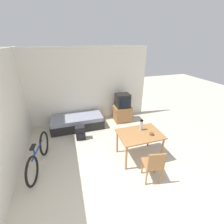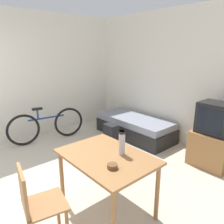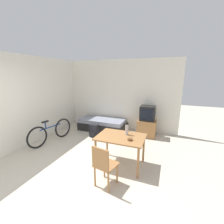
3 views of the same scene
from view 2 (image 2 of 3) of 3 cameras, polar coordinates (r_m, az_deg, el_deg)
name	(u,v)px [view 2 (image 2 of 3)]	position (r m, az deg, el deg)	size (l,w,h in m)	color
wall_back	(164,76)	(4.86, 13.52, 9.02)	(4.85, 0.06, 2.70)	silver
wall_left	(39,75)	(5.19, -18.49, 9.06)	(0.06, 4.82, 2.70)	silver
daybed	(134,127)	(4.96, 5.88, -3.90)	(1.81, 0.78, 0.45)	black
tv	(213,138)	(4.02, 24.81, -6.19)	(0.63, 0.53, 1.09)	#9E6B3D
dining_table	(107,163)	(2.59, -1.42, -13.13)	(1.10, 0.78, 0.74)	#9E6B3D
wooden_chair	(36,203)	(2.38, -19.23, -21.49)	(0.47, 0.47, 0.87)	#9E6B3D
bicycle	(47,125)	(4.88, -16.60, -3.37)	(0.31, 1.61, 0.75)	black
thermos_flask	(122,142)	(2.50, 2.61, -7.79)	(0.08, 0.08, 0.29)	#B7B7BC
mate_bowl	(112,166)	(2.28, 0.09, -13.99)	(0.11, 0.11, 0.05)	brown
backpack	(111,135)	(4.48, -0.31, -6.06)	(0.29, 0.22, 0.45)	black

